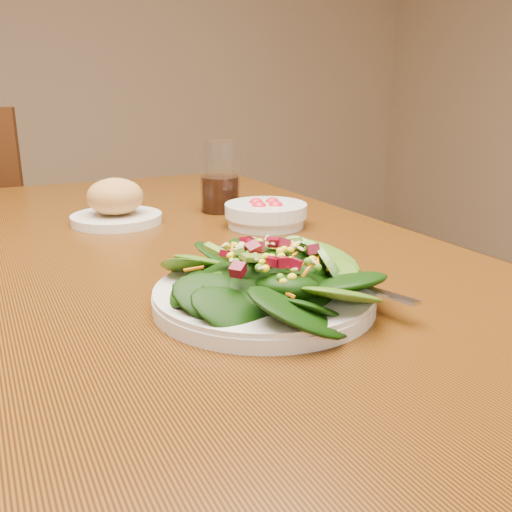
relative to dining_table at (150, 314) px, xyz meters
name	(u,v)px	position (x,y,z in m)	size (l,w,h in m)	color
dining_table	(150,314)	(0.00, 0.00, 0.00)	(0.90, 1.40, 0.75)	#62370E
salad_plate	(271,282)	(0.07, -0.27, 0.13)	(0.26, 0.25, 0.07)	white
bread_plate	(116,205)	(0.01, 0.21, 0.13)	(0.16, 0.16, 0.08)	white
tomato_bowl	(266,214)	(0.24, 0.07, 0.12)	(0.15, 0.15, 0.05)	white
drinking_glass	(220,182)	(0.22, 0.22, 0.16)	(0.08, 0.08, 0.14)	silver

